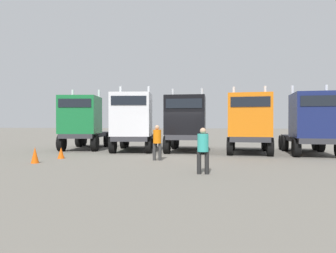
{
  "coord_description": "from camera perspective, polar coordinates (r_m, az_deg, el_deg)",
  "views": [
    {
      "loc": [
        2.64,
        -16.75,
        1.83
      ],
      "look_at": [
        -1.34,
        3.81,
        1.63
      ],
      "focal_mm": 32.86,
      "sensor_mm": 36.0,
      "label": 1
    }
  ],
  "objects": [
    {
      "name": "ground",
      "position": [
        17.06,
        2.0,
        -5.6
      ],
      "size": [
        200.0,
        200.0,
        0.0
      ],
      "primitive_type": "plane",
      "color": "slate"
    },
    {
      "name": "semi_truck_green",
      "position": [
        22.19,
        -15.44,
        0.77
      ],
      "size": [
        3.61,
        6.57,
        4.26
      ],
      "rotation": [
        0.0,
        0.0,
        -1.39
      ],
      "color": "#333338",
      "rests_on": "ground"
    },
    {
      "name": "semi_truck_white",
      "position": [
        20.01,
        -6.5,
        0.82
      ],
      "size": [
        3.41,
        6.25,
        4.32
      ],
      "rotation": [
        0.0,
        0.0,
        -1.41
      ],
      "color": "#333338",
      "rests_on": "ground"
    },
    {
      "name": "semi_truck_black",
      "position": [
        19.57,
        3.47,
        0.56
      ],
      "size": [
        2.79,
        6.0,
        4.12
      ],
      "rotation": [
        0.0,
        0.0,
        -1.53
      ],
      "color": "#333338",
      "rests_on": "ground"
    },
    {
      "name": "semi_truck_orange",
      "position": [
        19.08,
        14.86,
        0.59
      ],
      "size": [
        2.81,
        6.06,
        4.14
      ],
      "rotation": [
        0.0,
        0.0,
        -1.62
      ],
      "color": "#333338",
      "rests_on": "ground"
    },
    {
      "name": "semi_truck_navy",
      "position": [
        19.47,
        25.25,
        0.58
      ],
      "size": [
        2.62,
        6.05,
        4.13
      ],
      "rotation": [
        0.0,
        0.0,
        -1.58
      ],
      "color": "#333338",
      "rests_on": "ground"
    },
    {
      "name": "visitor_in_hivis",
      "position": [
        15.24,
        -2.03,
        -2.5
      ],
      "size": [
        0.46,
        0.46,
        1.75
      ],
      "rotation": [
        0.0,
        0.0,
        4.87
      ],
      "color": "#333333",
      "rests_on": "ground"
    },
    {
      "name": "visitor_with_camera",
      "position": [
        11.18,
        6.5,
        -3.86
      ],
      "size": [
        0.46,
        0.44,
        1.68
      ],
      "rotation": [
        0.0,
        0.0,
        4.83
      ],
      "color": "black",
      "rests_on": "ground"
    },
    {
      "name": "traffic_cone_mid",
      "position": [
        15.47,
        -23.46,
        -4.89
      ],
      "size": [
        0.36,
        0.36,
        0.75
      ],
      "primitive_type": "cone",
      "color": "#F2590C",
      "rests_on": "ground"
    },
    {
      "name": "traffic_cone_far",
      "position": [
        17.02,
        -19.23,
        -4.64
      ],
      "size": [
        0.36,
        0.36,
        0.59
      ],
      "primitive_type": "cone",
      "color": "#F2590C",
      "rests_on": "ground"
    }
  ]
}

